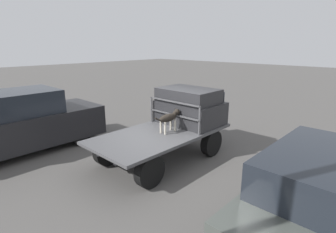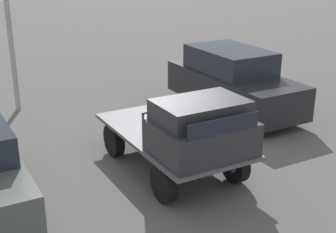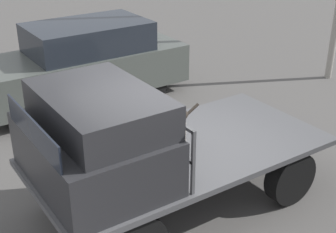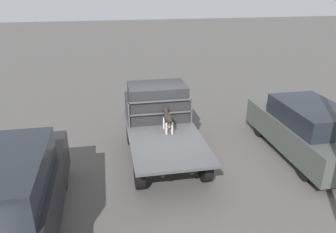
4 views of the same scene
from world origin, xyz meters
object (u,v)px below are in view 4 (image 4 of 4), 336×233
Objects in this scene: dog at (168,117)px; parked_pickup_far at (6,198)px; parked_sedan at (305,129)px; flatbed_truck at (164,140)px.

parked_pickup_far reaches higher than dog.
parked_sedan is 8.25m from parked_pickup_far.
dog is at bearing -56.57° from parked_pickup_far.
parked_pickup_far is at bearing 125.26° from flatbed_truck.
parked_pickup_far is at bearing 127.82° from dog.
flatbed_truck is 0.92× the size of parked_sedan.
parked_pickup_far reaches higher than flatbed_truck.
parked_pickup_far is (-2.79, 3.83, -0.33)m from dog.
dog reaches higher than flatbed_truck.
parked_pickup_far is (-2.60, 3.68, 0.32)m from flatbed_truck.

